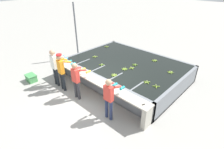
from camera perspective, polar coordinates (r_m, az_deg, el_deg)
The scene contains 23 objects.
ground_plane at distance 7.26m, azimuth -7.02°, elevation -7.61°, with size 80.00×80.00×0.00m, color #A3A099.
wash_tank at distance 8.46m, azimuth 4.82°, elevation 1.47°, with size 5.24×3.78×0.83m.
work_ledge at distance 7.03m, azimuth -5.93°, elevation -2.83°, with size 5.24×0.45×0.83m.
worker_0 at distance 7.96m, azimuth -18.15°, elevation 3.16°, with size 0.42×0.72×1.70m.
worker_1 at distance 7.52m, azimuth -16.12°, elevation 1.82°, with size 0.45×0.73×1.66m.
worker_2 at distance 6.87m, azimuth -11.53°, elevation -1.09°, with size 0.40×0.70×1.56m.
worker_3 at distance 5.74m, azimuth -0.86°, elevation -6.96°, with size 0.41×0.71×1.56m.
banana_bunch_floating_0 at distance 8.62m, azimuth 13.72°, elevation 4.48°, with size 0.28×0.28×0.08m.
banana_bunch_floating_1 at distance 10.17m, azimuth -1.80°, elevation 9.08°, with size 0.25×0.25×0.08m.
banana_bunch_floating_2 at distance 7.70m, azimuth 6.43°, elevation 2.12°, with size 0.27×0.27×0.08m.
banana_bunch_floating_3 at distance 7.71m, azimuth 18.53°, elevation 0.73°, with size 0.28×0.28×0.08m.
banana_bunch_floating_4 at distance 7.59m, azimuth 4.13°, elevation 1.80°, with size 0.28×0.28×0.08m.
banana_bunch_floating_5 at distance 8.02m, azimuth 7.43°, elevation 3.18°, with size 0.27×0.28×0.08m.
banana_bunch_floating_6 at distance 6.75m, azimuth 11.32°, elevation -2.43°, with size 0.28×0.27×0.08m.
banana_bunch_floating_7 at distance 6.57m, azimuth 14.20°, elevation -3.73°, with size 0.25×0.25×0.08m.
banana_bunch_floating_8 at distance 7.98m, azimuth -3.37°, elevation 3.25°, with size 0.25×0.25×0.08m.
banana_bunch_floating_9 at distance 8.85m, azimuth -5.64°, elevation 5.84°, with size 0.25×0.25×0.08m.
banana_bunch_floating_10 at distance 7.09m, azimuth 0.68°, elevation -0.19°, with size 0.28×0.28×0.08m.
banana_bunch_ledge_0 at distance 7.51m, azimuth -11.25°, elevation 1.02°, with size 0.28×0.28×0.08m.
knife_0 at distance 5.65m, azimuth 10.81°, elevation -9.43°, with size 0.16×0.34×0.02m.
knife_1 at distance 8.64m, azimuth -16.37°, elevation 4.10°, with size 0.19×0.32×0.02m.
crate at distance 9.09m, azimuth -24.88°, elevation -1.03°, with size 0.55×0.39×0.32m.
support_post_left at distance 10.45m, azimuth -11.69°, elevation 13.42°, with size 0.09×0.09×3.20m.
Camera 1 is at (4.60, -3.62, 4.29)m, focal length 28.00 mm.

